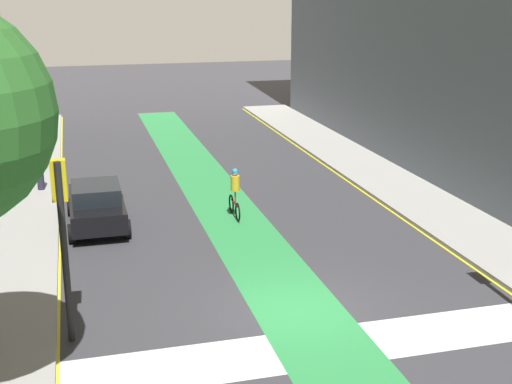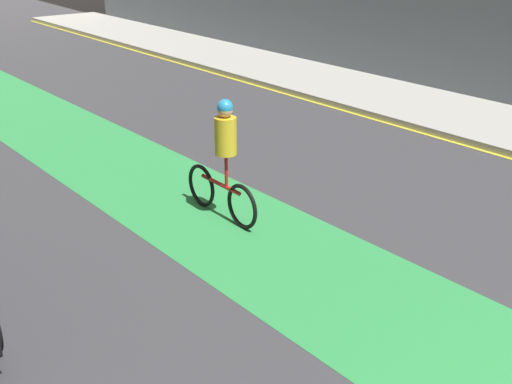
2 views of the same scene
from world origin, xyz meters
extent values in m
torus|color=black|center=(0.18, 8.28, 0.34)|extent=(0.07, 0.68, 0.68)
torus|color=black|center=(0.17, 7.23, 0.34)|extent=(0.07, 0.68, 0.68)
cylinder|color=red|center=(0.18, 7.76, 0.52)|extent=(0.07, 0.95, 0.06)
cylinder|color=red|center=(0.17, 7.61, 0.79)|extent=(0.05, 0.05, 0.50)
cylinder|color=gold|center=(0.17, 7.61, 1.31)|extent=(0.32, 0.32, 0.55)
sphere|color=tan|center=(0.17, 7.61, 1.70)|extent=(0.22, 0.22, 0.22)
sphere|color=#268CCC|center=(0.17, 7.61, 1.74)|extent=(0.23, 0.23, 0.23)
camera|label=1|loc=(-5.20, -15.43, 8.07)|focal=48.38mm
camera|label=2|loc=(-5.20, 0.26, 4.19)|focal=46.57mm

